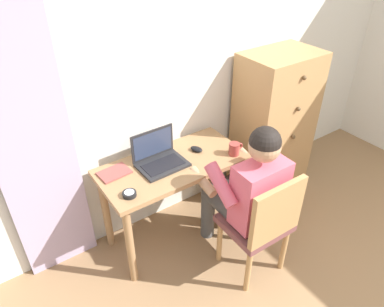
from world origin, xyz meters
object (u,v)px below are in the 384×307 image
at_px(chair, 262,223).
at_px(coffee_mug, 235,149).
at_px(person_seated, 247,187).
at_px(computer_mouse, 196,149).
at_px(notebook_pad, 114,173).
at_px(desk_clock, 129,194).
at_px(desk, 173,177).
at_px(laptop, 159,157).
at_px(dresser, 273,126).

xyz_separation_m(chair, coffee_mug, (0.14, 0.48, 0.28)).
xyz_separation_m(person_seated, computer_mouse, (-0.07, 0.50, 0.07)).
xyz_separation_m(computer_mouse, notebook_pad, (-0.63, 0.09, -0.01)).
relative_size(chair, notebook_pad, 4.15).
height_order(person_seated, coffee_mug, person_seated).
bearing_deg(desk_clock, computer_mouse, 15.39).
relative_size(desk, person_seated, 0.91).
bearing_deg(chair, person_seated, 89.16).
height_order(computer_mouse, notebook_pad, computer_mouse).
height_order(desk, computer_mouse, computer_mouse).
bearing_deg(person_seated, coffee_mug, 65.08).
distance_m(desk, desk_clock, 0.46).
relative_size(laptop, desk_clock, 3.84).
distance_m(desk, person_seated, 0.56).
bearing_deg(desk_clock, dresser, 7.58).
bearing_deg(person_seated, chair, -90.84).
bearing_deg(desk_clock, chair, -34.91).
height_order(person_seated, desk_clock, person_seated).
bearing_deg(dresser, person_seated, -146.46).
distance_m(laptop, desk_clock, 0.39).
xyz_separation_m(dresser, notebook_pad, (-1.48, 0.07, 0.07)).
xyz_separation_m(laptop, coffee_mug, (0.52, -0.22, -0.00)).
height_order(dresser, desk_clock, dresser).
height_order(computer_mouse, desk_clock, computer_mouse).
xyz_separation_m(dresser, chair, (-0.78, -0.70, -0.17)).
height_order(laptop, coffee_mug, laptop).
bearing_deg(coffee_mug, dresser, 18.74).
distance_m(dresser, computer_mouse, 0.85).
bearing_deg(laptop, desk_clock, -149.44).
relative_size(computer_mouse, desk_clock, 1.11).
height_order(notebook_pad, coffee_mug, coffee_mug).
relative_size(chair, person_seated, 0.73).
bearing_deg(desk, dresser, 2.76).
height_order(chair, person_seated, person_seated).
bearing_deg(dresser, notebook_pad, 177.16).
relative_size(laptop, notebook_pad, 1.65).
distance_m(person_seated, desk_clock, 0.79).
height_order(person_seated, computer_mouse, person_seated).
xyz_separation_m(computer_mouse, coffee_mug, (0.21, -0.20, 0.03)).
relative_size(desk_clock, coffee_mug, 0.75).
xyz_separation_m(desk, dresser, (1.08, 0.05, 0.06)).
height_order(chair, laptop, laptop).
relative_size(person_seated, laptop, 3.44).
bearing_deg(computer_mouse, dresser, -19.14).
bearing_deg(dresser, desk_clock, -172.42).
bearing_deg(laptop, chair, -61.53).
bearing_deg(laptop, coffee_mug, -22.62).
bearing_deg(desk, person_seated, -57.05).
relative_size(desk, notebook_pad, 5.15).
bearing_deg(notebook_pad, dresser, -7.52).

